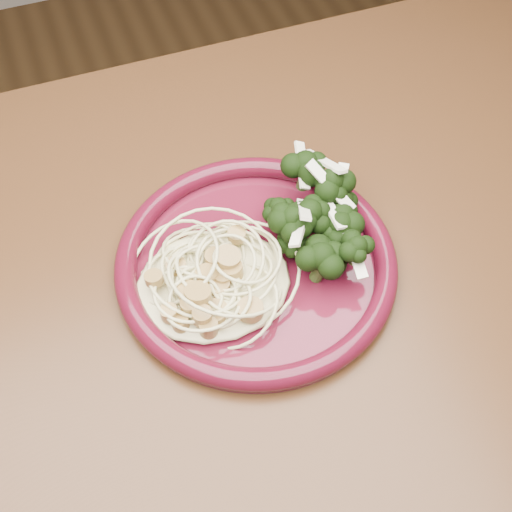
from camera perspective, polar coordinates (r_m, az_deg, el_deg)
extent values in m
cube|color=#472814|center=(0.65, 10.57, -4.64)|extent=(1.20, 0.80, 0.04)
cylinder|color=#4D0E1E|center=(0.64, 0.00, -0.92)|extent=(0.29, 0.29, 0.01)
torus|color=#4D0A1B|center=(0.64, 0.00, -0.48)|extent=(0.30, 0.30, 0.02)
ellipsoid|color=beige|center=(0.62, -3.47, -1.73)|extent=(0.16, 0.15, 0.03)
ellipsoid|color=black|center=(0.64, 4.08, 2.57)|extent=(0.11, 0.15, 0.05)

